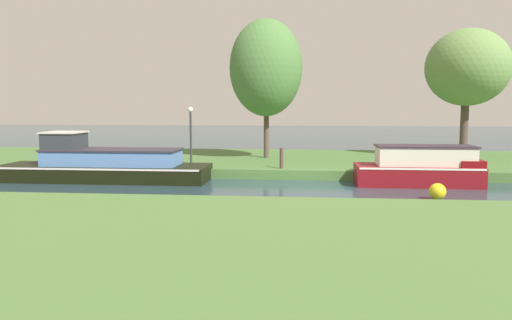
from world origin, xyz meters
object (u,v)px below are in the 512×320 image
object	(u,v)px
mooring_post_near	(110,160)
mooring_post_far	(281,158)
black_narrowboat	(104,165)
willow_tree_centre	(467,68)
willow_tree_left	(266,68)
lamp_post	(191,127)
maroon_barge	(421,168)
channel_buoy	(438,192)

from	to	relation	value
mooring_post_near	mooring_post_far	xyz separation A→B (m)	(7.47, 0.00, 0.15)
black_narrowboat	willow_tree_centre	world-z (taller)	willow_tree_centre
mooring_post_near	mooring_post_far	bearing A→B (deg)	0.00
black_narrowboat	willow_tree_left	bearing A→B (deg)	41.57
willow_tree_left	mooring_post_far	distance (m)	5.81
willow_tree_centre	mooring_post_far	size ratio (longest dim) A/B	7.70
mooring_post_near	willow_tree_left	bearing A→B (deg)	31.88
lamp_post	maroon_barge	bearing A→B (deg)	-16.77
maroon_barge	mooring_post_far	bearing A→B (deg)	165.13
willow_tree_left	mooring_post_near	distance (m)	8.73
willow_tree_centre	channel_buoy	xyz separation A→B (m)	(-4.05, -10.69, -4.72)
willow_tree_left	channel_buoy	world-z (taller)	willow_tree_left
black_narrowboat	willow_tree_left	size ratio (longest dim) A/B	1.23
willow_tree_left	lamp_post	size ratio (longest dim) A/B	2.67
maroon_barge	mooring_post_near	xyz separation A→B (m)	(-12.88, 1.44, -0.00)
maroon_barge	channel_buoy	distance (m)	3.11
mooring_post_far	willow_tree_centre	bearing A→B (deg)	33.59
black_narrowboat	willow_tree_left	xyz separation A→B (m)	(6.17, 5.47, 4.28)
maroon_barge	lamp_post	xyz separation A→B (m)	(-9.62, 2.90, 1.38)
willow_tree_left	mooring_post_near	bearing A→B (deg)	-148.12
maroon_barge	willow_tree_centre	size ratio (longest dim) A/B	0.70
willow_tree_centre	mooring_post_near	distance (m)	18.39
black_narrowboat	willow_tree_centre	bearing A→B (deg)	24.84
willow_tree_left	mooring_post_far	xyz separation A→B (m)	(0.98, -4.04, -4.06)
maroon_barge	willow_tree_centre	bearing A→B (deg)	62.90
black_narrowboat	mooring_post_far	size ratio (longest dim) A/B	9.90
lamp_post	channel_buoy	world-z (taller)	lamp_post
willow_tree_left	willow_tree_centre	distance (m)	10.50
black_narrowboat	mooring_post_near	world-z (taller)	black_narrowboat
black_narrowboat	mooring_post_near	xyz separation A→B (m)	(-0.32, 1.44, 0.06)
mooring_post_far	channel_buoy	world-z (taller)	mooring_post_far
black_narrowboat	willow_tree_centre	distance (m)	18.65
black_narrowboat	lamp_post	world-z (taller)	lamp_post
maroon_barge	lamp_post	world-z (taller)	lamp_post
black_narrowboat	lamp_post	xyz separation A→B (m)	(2.94, 2.90, 1.44)
willow_tree_centre	mooring_post_far	xyz separation A→B (m)	(-9.30, -6.18, -4.16)
mooring_post_far	willow_tree_left	bearing A→B (deg)	103.62
willow_tree_centre	lamp_post	bearing A→B (deg)	-160.76
black_narrowboat	channel_buoy	bearing A→B (deg)	-13.94
willow_tree_left	mooring_post_far	size ratio (longest dim) A/B	8.05
lamp_post	mooring_post_far	world-z (taller)	lamp_post
maroon_barge	mooring_post_near	world-z (taller)	maroon_barge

